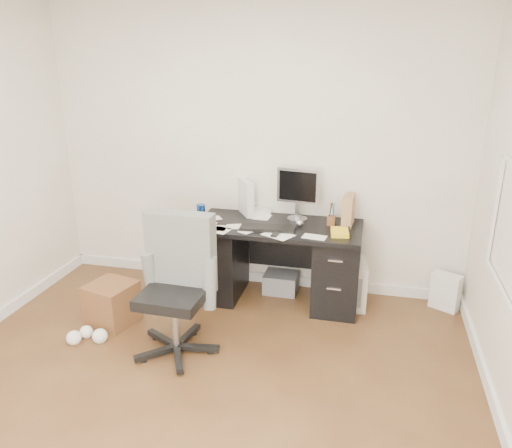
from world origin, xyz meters
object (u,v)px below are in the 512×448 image
at_px(office_chair, 173,289).
at_px(wicker_basket, 112,303).
at_px(pc_tower, 355,282).
at_px(keyboard, 268,228).
at_px(lcd_monitor, 298,194).
at_px(desk, 278,260).

distance_m(office_chair, wicker_basket, 0.85).
relative_size(office_chair, pc_tower, 2.57).
height_order(keyboard, office_chair, office_chair).
bearing_deg(pc_tower, lcd_monitor, 164.16).
height_order(lcd_monitor, office_chair, lcd_monitor).
distance_m(lcd_monitor, keyboard, 0.45).
xyz_separation_m(desk, pc_tower, (0.71, 0.09, -0.19)).
bearing_deg(office_chair, wicker_basket, 159.39).
relative_size(lcd_monitor, pc_tower, 1.17).
relative_size(desk, keyboard, 3.12).
bearing_deg(wicker_basket, keyboard, 25.87).
bearing_deg(office_chair, keyboard, 61.03).
relative_size(lcd_monitor, wicker_basket, 1.37).
height_order(office_chair, pc_tower, office_chair).
relative_size(keyboard, wicker_basket, 1.33).
height_order(lcd_monitor, wicker_basket, lcd_monitor).
relative_size(desk, office_chair, 1.37).
distance_m(desk, lcd_monitor, 0.64).
bearing_deg(wicker_basket, desk, 29.93).
bearing_deg(keyboard, lcd_monitor, 52.57).
distance_m(desk, keyboard, 0.40).
distance_m(desk, pc_tower, 0.74).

